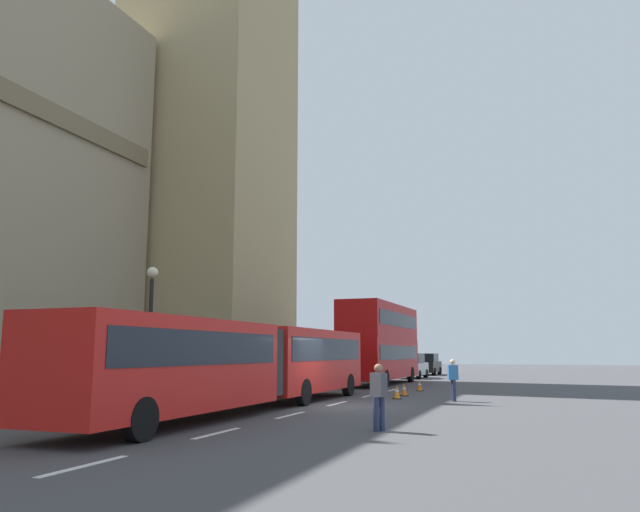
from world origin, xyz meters
The scene contains 12 objects.
ground_plane centered at (0.00, 0.00, 0.00)m, with size 160.00×160.00×0.00m, color #424244.
lane_centre_marking centered at (-1.36, 0.00, 0.01)m, with size 25.20×0.16×0.01m.
articulated_bus centered at (-2.62, 1.99, 1.75)m, with size 18.60×2.54×2.90m.
double_decker_bus centered at (15.27, 2.00, 2.71)m, with size 10.86×2.54×4.90m.
sedan_lead centered at (24.50, 2.01, 0.91)m, with size 4.40×1.86×1.85m.
sedan_trailing centered at (31.65, 2.13, 0.91)m, with size 4.40×1.86×1.85m.
traffic_cone_west centered at (4.12, -1.63, 0.28)m, with size 0.36×0.36×0.58m.
traffic_cone_middle centered at (6.02, -1.52, 0.28)m, with size 0.36×0.36×0.58m.
traffic_cone_east centered at (9.68, -1.50, 0.28)m, with size 0.36×0.36×0.58m.
street_lamp centered at (-2.26, 6.50, 3.06)m, with size 0.44×0.44×5.27m.
pedestrian_near_cones centered at (-6.44, -3.65, 0.91)m, with size 0.41×0.47×1.69m.
pedestrian_by_kerb centered at (3.67, -4.09, 0.91)m, with size 0.38×0.46×1.69m.
Camera 1 is at (-21.78, -7.77, 2.00)m, focal length 33.81 mm.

